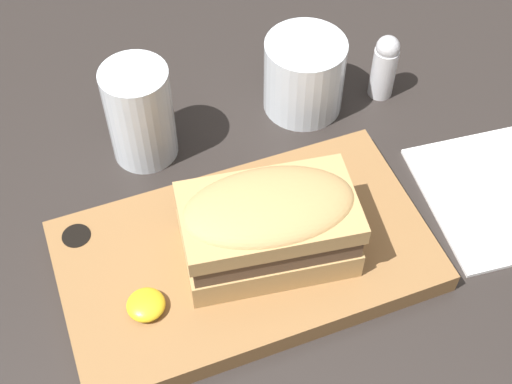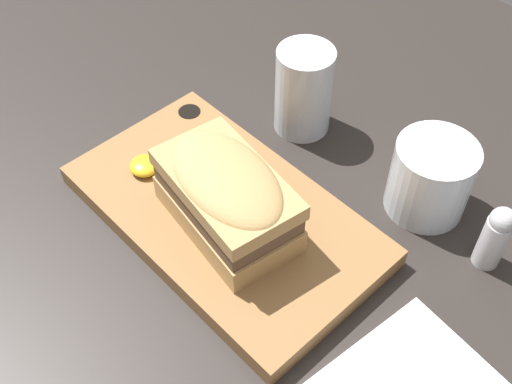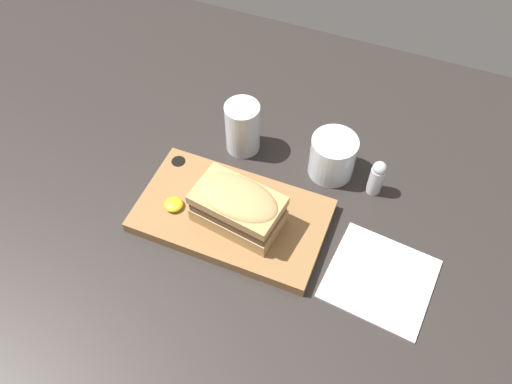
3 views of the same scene
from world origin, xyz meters
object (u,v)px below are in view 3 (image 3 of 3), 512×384
at_px(water_glass, 243,130).
at_px(wine_glass, 332,158).
at_px(serving_board, 232,215).
at_px(napkin, 380,279).
at_px(sandwich, 238,206).
at_px(salt_shaker, 377,177).

distance_m(water_glass, wine_glass, 0.17).
relative_size(serving_board, napkin, 1.83).
distance_m(sandwich, napkin, 0.25).
relative_size(serving_board, sandwich, 2.09).
bearing_deg(salt_shaker, napkin, -72.31).
bearing_deg(wine_glass, napkin, -52.80).
bearing_deg(serving_board, napkin, -3.55).
distance_m(wine_glass, napkin, 0.23).
distance_m(water_glass, salt_shaker, 0.26).
bearing_deg(salt_shaker, water_glass, 177.93).
distance_m(sandwich, water_glass, 0.18).
relative_size(napkin, salt_shaker, 2.32).
distance_m(water_glass, napkin, 0.36).
height_order(water_glass, napkin, water_glass).
bearing_deg(wine_glass, serving_board, -127.24).
bearing_deg(serving_board, wine_glass, 52.76).
xyz_separation_m(serving_board, napkin, (0.26, -0.02, -0.01)).
xyz_separation_m(serving_board, sandwich, (0.02, -0.01, 0.05)).
relative_size(serving_board, water_glass, 3.08).
bearing_deg(sandwich, napkin, -1.41).
height_order(water_glass, wine_glass, water_glass).
bearing_deg(serving_board, salt_shaker, 35.73).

